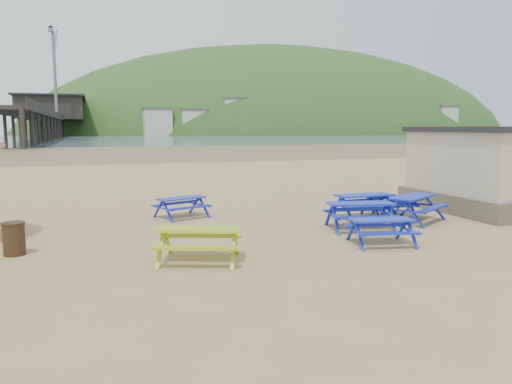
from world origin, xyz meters
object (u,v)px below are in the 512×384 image
object	(u,v)px
picnic_table_blue_a	(182,207)
litter_bin	(14,238)
picnic_table_yellow	(199,245)
picnic_table_blue_b	(389,206)

from	to	relation	value
picnic_table_blue_a	litter_bin	xyz separation A→B (m)	(-4.81, -3.85, 0.06)
picnic_table_yellow	litter_bin	xyz separation A→B (m)	(-4.19, 2.02, 0.01)
picnic_table_yellow	picnic_table_blue_b	bearing A→B (deg)	47.15
picnic_table_blue_a	litter_bin	distance (m)	6.16
picnic_table_yellow	litter_bin	bearing A→B (deg)	174.61
litter_bin	picnic_table_blue_a	bearing A→B (deg)	38.65
picnic_table_blue_a	picnic_table_yellow	size ratio (longest dim) A/B	0.87
picnic_table_blue_a	picnic_table_yellow	distance (m)	5.91
picnic_table_blue_b	picnic_table_yellow	world-z (taller)	picnic_table_yellow
picnic_table_blue_b	litter_bin	distance (m)	11.98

